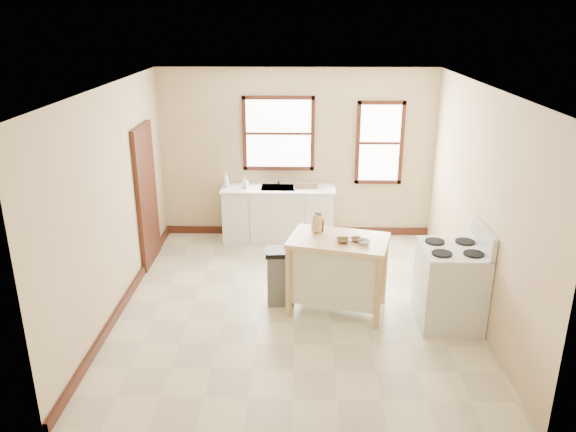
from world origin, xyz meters
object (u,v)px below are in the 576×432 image
(bowl_b, at_px, (356,240))
(gas_stove, at_px, (451,275))
(knife_block, at_px, (317,224))
(soap_bottle_a, at_px, (226,180))
(bowl_c, at_px, (364,242))
(pepper_grinder, at_px, (322,226))
(soap_bottle_b, at_px, (246,183))
(trash_bin, at_px, (280,276))
(bowl_a, at_px, (343,240))
(kitchen_island, at_px, (337,274))
(dish_rack, at_px, (306,185))

(bowl_b, height_order, gas_stove, gas_stove)
(knife_block, relative_size, gas_stove, 0.16)
(soap_bottle_a, xyz_separation_m, bowl_c, (1.98, -2.49, -0.04))
(gas_stove, bearing_deg, pepper_grinder, 161.22)
(soap_bottle_b, bearing_deg, trash_bin, -51.42)
(knife_block, bearing_deg, bowl_c, -3.21)
(pepper_grinder, xyz_separation_m, bowl_c, (0.49, -0.41, -0.05))
(soap_bottle_a, height_order, trash_bin, soap_bottle_a)
(bowl_a, bearing_deg, bowl_b, 13.92)
(soap_bottle_b, distance_m, gas_stove, 3.75)
(soap_bottle_b, distance_m, bowl_c, 2.97)
(bowl_a, height_order, bowl_c, bowl_c)
(pepper_grinder, xyz_separation_m, bowl_a, (0.24, -0.36, -0.05))
(kitchen_island, bearing_deg, dish_rack, 113.59)
(kitchen_island, xyz_separation_m, trash_bin, (-0.73, 0.17, -0.12))
(pepper_grinder, bearing_deg, gas_stove, -18.78)
(dish_rack, distance_m, bowl_a, 2.49)
(bowl_b, distance_m, gas_stove, 1.21)
(pepper_grinder, relative_size, bowl_a, 0.86)
(trash_bin, height_order, gas_stove, gas_stove)
(kitchen_island, bearing_deg, pepper_grinder, 143.52)
(pepper_grinder, distance_m, trash_bin, 0.87)
(kitchen_island, height_order, bowl_c, bowl_c)
(dish_rack, height_order, kitchen_island, dish_rack)
(soap_bottle_a, distance_m, trash_bin, 2.45)
(soap_bottle_a, bearing_deg, knife_block, -79.03)
(dish_rack, bearing_deg, bowl_a, -80.12)
(kitchen_island, xyz_separation_m, gas_stove, (1.34, -0.28, 0.14))
(bowl_a, height_order, bowl_b, bowl_a)
(dish_rack, relative_size, bowl_b, 2.75)
(soap_bottle_b, distance_m, pepper_grinder, 2.36)
(bowl_a, bearing_deg, kitchen_island, 110.69)
(knife_block, distance_m, trash_bin, 0.85)
(kitchen_island, bearing_deg, bowl_a, -54.93)
(bowl_b, xyz_separation_m, gas_stove, (1.13, -0.20, -0.37))
(dish_rack, xyz_separation_m, trash_bin, (-0.35, -2.17, -0.60))
(kitchen_island, height_order, trash_bin, kitchen_island)
(kitchen_island, relative_size, pepper_grinder, 7.99)
(dish_rack, bearing_deg, kitchen_island, -80.69)
(bowl_c, distance_m, gas_stove, 1.12)
(knife_block, distance_m, gas_stove, 1.74)
(soap_bottle_b, bearing_deg, pepper_grinder, -38.51)
(knife_block, relative_size, trash_bin, 0.27)
(knife_block, height_order, pepper_grinder, knife_block)
(dish_rack, relative_size, trash_bin, 0.55)
(soap_bottle_a, bearing_deg, dish_rack, -22.55)
(soap_bottle_a, relative_size, gas_stove, 0.20)
(soap_bottle_b, height_order, dish_rack, soap_bottle_b)
(kitchen_island, xyz_separation_m, bowl_b, (0.21, -0.08, 0.51))
(bowl_a, distance_m, bowl_c, 0.25)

